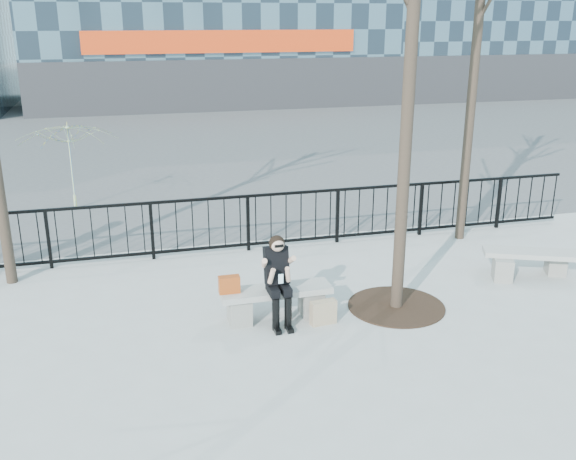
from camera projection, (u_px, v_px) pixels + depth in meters
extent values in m
plane|color=#9B9C96|center=(276.00, 318.00, 9.58)|extent=(120.00, 120.00, 0.00)
cube|color=#474747|center=(177.00, 140.00, 23.33)|extent=(60.00, 23.00, 0.01)
cube|color=black|center=(237.00, 197.00, 11.99)|extent=(14.00, 0.05, 0.05)
cube|color=black|center=(238.00, 245.00, 12.30)|extent=(14.00, 0.05, 0.05)
cube|color=#2D2D30|center=(225.00, 86.00, 30.06)|extent=(18.00, 0.08, 2.40)
cube|color=red|center=(224.00, 42.00, 29.38)|extent=(12.60, 0.12, 1.00)
cube|color=#2D2D30|center=(540.00, 77.00, 34.24)|extent=(16.00, 0.08, 2.40)
cylinder|color=black|center=(411.00, 58.00, 8.77)|extent=(0.18, 0.18, 7.50)
cylinder|color=black|center=(475.00, 61.00, 11.96)|extent=(0.18, 0.18, 7.00)
cylinder|color=black|center=(396.00, 306.00, 9.96)|extent=(1.50, 1.50, 0.02)
cube|color=slate|center=(240.00, 310.00, 9.39)|extent=(0.32, 0.38, 0.40)
cube|color=slate|center=(311.00, 302.00, 9.66)|extent=(0.32, 0.38, 0.40)
cube|color=gray|center=(276.00, 291.00, 9.44)|extent=(1.65, 0.46, 0.09)
cube|color=slate|center=(503.00, 269.00, 10.94)|extent=(0.31, 0.36, 0.38)
cube|color=slate|center=(556.00, 263.00, 11.20)|extent=(0.31, 0.36, 0.38)
cube|color=gray|center=(531.00, 253.00, 10.99)|extent=(1.58, 0.44, 0.09)
cube|color=#A64014|center=(229.00, 284.00, 9.24)|extent=(0.31, 0.15, 0.25)
cube|color=tan|center=(323.00, 312.00, 9.36)|extent=(0.40, 0.19, 0.36)
imported|color=#FAF337|center=(70.00, 167.00, 14.66)|extent=(2.87, 2.90, 2.04)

